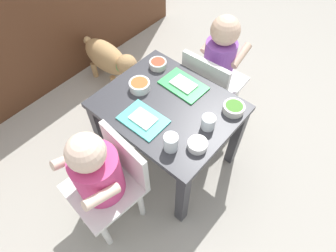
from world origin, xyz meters
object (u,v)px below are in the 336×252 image
at_px(food_tray_left, 143,120).
at_px(veggie_bowl_near, 158,64).
at_px(dog, 109,58).
at_px(cereal_bowl_right_side, 140,85).
at_px(water_cup_right, 208,123).
at_px(food_tray_right, 183,85).
at_px(seated_child_right, 218,62).
at_px(cereal_bowl_left_side, 198,145).
at_px(dining_table, 168,116).
at_px(seated_child_left, 100,173).
at_px(water_cup_left, 171,143).
at_px(veggie_bowl_far, 234,108).

height_order(food_tray_left, veggie_bowl_near, veggie_bowl_near).
height_order(dog, cereal_bowl_right_side, cereal_bowl_right_side).
relative_size(water_cup_right, cereal_bowl_right_side, 0.64).
bearing_deg(cereal_bowl_right_side, food_tray_right, -43.99).
xyz_separation_m(seated_child_right, cereal_bowl_right_side, (-0.41, 0.15, 0.05)).
bearing_deg(veggie_bowl_near, water_cup_right, -109.23).
xyz_separation_m(cereal_bowl_right_side, cereal_bowl_left_side, (-0.08, -0.39, -0.00)).
xyz_separation_m(dining_table, veggie_bowl_near, (0.15, 0.20, 0.10)).
distance_m(seated_child_left, cereal_bowl_right_side, 0.43).
relative_size(dining_table, seated_child_left, 0.93).
xyz_separation_m(water_cup_right, cereal_bowl_right_side, (-0.03, 0.36, -0.00)).
xyz_separation_m(dog, food_tray_right, (-0.08, -0.66, 0.25)).
bearing_deg(seated_child_right, water_cup_left, -163.72).
bearing_deg(cereal_bowl_left_side, veggie_bowl_near, 60.06).
relative_size(cereal_bowl_right_side, veggie_bowl_far, 1.03).
xyz_separation_m(dog, veggie_bowl_far, (-0.06, -0.91, 0.26)).
distance_m(food_tray_left, veggie_bowl_far, 0.39).
relative_size(food_tray_left, water_cup_left, 2.65).
bearing_deg(seated_child_left, veggie_bowl_far, -22.18).
bearing_deg(food_tray_right, water_cup_right, -117.93).
distance_m(seated_child_left, water_cup_left, 0.29).
distance_m(dining_table, cereal_bowl_left_side, 0.27).
height_order(water_cup_right, veggie_bowl_far, water_cup_right).
height_order(seated_child_right, food_tray_right, seated_child_right).
height_order(food_tray_right, cereal_bowl_right_side, cereal_bowl_right_side).
xyz_separation_m(food_tray_left, veggie_bowl_near, (0.29, 0.18, 0.01)).
distance_m(seated_child_right, dog, 0.73).
height_order(food_tray_right, water_cup_left, water_cup_left).
distance_m(cereal_bowl_right_side, veggie_bowl_far, 0.43).
distance_m(veggie_bowl_near, cereal_bowl_left_side, 0.49).
bearing_deg(veggie_bowl_far, cereal_bowl_right_side, 112.87).
relative_size(dining_table, water_cup_left, 8.12).
distance_m(veggie_bowl_near, veggie_bowl_far, 0.43).
distance_m(dog, veggie_bowl_far, 0.95).
relative_size(dog, veggie_bowl_near, 5.64).
bearing_deg(cereal_bowl_right_side, food_tray_left, -131.51).
xyz_separation_m(seated_child_right, dog, (-0.19, 0.67, -0.22)).
xyz_separation_m(seated_child_left, seated_child_right, (0.81, 0.02, 0.01)).
relative_size(seated_child_right, water_cup_left, 9.08).
relative_size(water_cup_right, veggie_bowl_near, 0.72).
xyz_separation_m(seated_child_left, water_cup_right, (0.42, -0.20, 0.07)).
relative_size(water_cup_right, cereal_bowl_left_side, 0.77).
bearing_deg(food_tray_left, food_tray_right, 0.00).
distance_m(food_tray_left, cereal_bowl_left_side, 0.26).
relative_size(seated_child_right, cereal_bowl_right_side, 6.97).
bearing_deg(veggie_bowl_near, cereal_bowl_left_side, -119.94).
bearing_deg(dining_table, food_tray_right, 9.07).
distance_m(dining_table, food_tray_right, 0.16).
distance_m(food_tray_right, veggie_bowl_far, 0.26).
distance_m(dog, cereal_bowl_left_side, 0.99).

